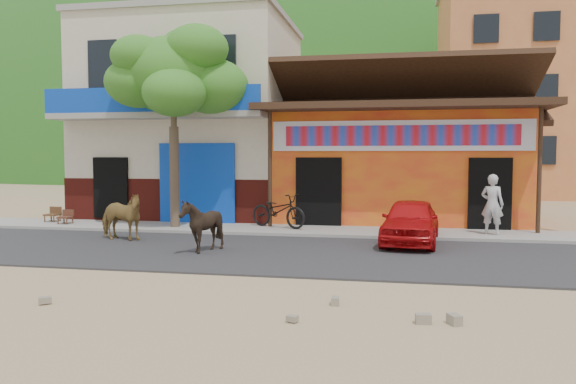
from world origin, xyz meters
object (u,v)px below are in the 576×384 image
Objects in this scene: red_car at (410,221)px; tree at (174,127)px; cafe_chair_right at (52,208)px; cafe_chair_left at (65,211)px; cow_dark at (202,226)px; scooter at (278,210)px; cow_tan at (120,217)px; pedestrian at (492,204)px.

tree is at bearing 174.14° from red_car.
tree is 6.76× the size of cafe_chair_right.
cafe_chair_right is (-0.75, 0.44, 0.03)m from cafe_chair_left.
cow_dark reaches higher than scooter.
red_car is (7.47, 0.92, -0.06)m from cow_tan.
scooter is at bearing 160.39° from red_car.
cafe_chair_right is (-11.30, 1.84, -0.04)m from red_car.
pedestrian is (6.94, 3.74, 0.28)m from cow_dark.
red_car is 2.02× the size of pedestrian.
tree reaches higher than cafe_chair_right.
cow_dark is at bearing -59.43° from tree.
red_car is at bearing 88.94° from cow_dark.
cow_dark is 5.25m from red_car.
cafe_chair_right is at bearing 150.75° from cafe_chair_left.
tree is 4.00m from scooter.
cafe_chair_right is at bearing 67.72° from cow_tan.
cafe_chair_left is (-6.75, -0.39, -0.10)m from scooter.
cow_dark is at bearing 53.17° from pedestrian.
pedestrian is 2.01× the size of cafe_chair_left.
red_car is at bearing 58.73° from pedestrian.
scooter is 2.36× the size of cafe_chair_left.
red_car is at bearing -69.46° from cow_tan.
scooter is (-3.80, 1.79, 0.02)m from red_car.
cafe_chair_left is at bearing 66.57° from cow_tan.
scooter is (3.10, 0.39, -2.49)m from tree.
cafe_chair_left is at bearing -28.93° from cafe_chair_right.
red_car is at bearing -90.09° from scooter.
tree is at bearing -176.00° from cow_dark.
tree reaches higher than scooter.
pedestrian is at bearing -62.56° from cow_tan.
pedestrian is at bearing 0.48° from tree.
cafe_chair_right is (-3.83, 2.76, -0.10)m from cow_tan.
cow_tan reaches higher than cow_dark.
scooter is 6.77m from cafe_chair_left.
cow_tan is 3.86m from cafe_chair_left.
tree is 7.32× the size of cafe_chair_left.
scooter is at bearing -40.03° from cow_tan.
tree is 3.42m from cow_tan.
tree is 7.48m from red_car.
tree reaches higher than cow_dark.
red_car reaches higher than cafe_chair_left.
cafe_chair_left is (-3.65, 0.00, -2.59)m from tree.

